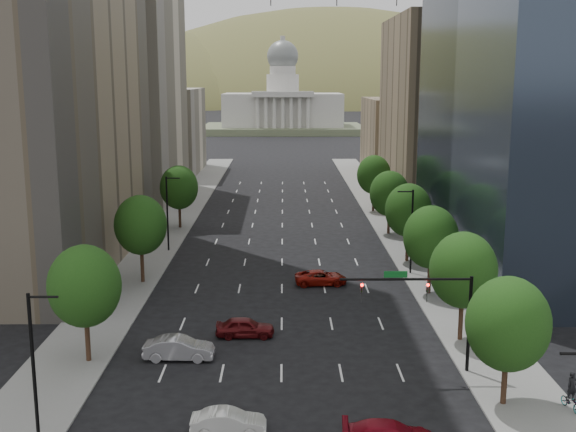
{
  "coord_description": "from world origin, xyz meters",
  "views": [
    {
      "loc": [
        0.15,
        -15.91,
        20.31
      ],
      "look_at": [
        0.57,
        46.22,
        8.0
      ],
      "focal_mm": 43.69,
      "sensor_mm": 36.0,
      "label": 1
    }
  ],
  "objects_px": {
    "car_maroon": "(245,327)",
    "cyclist": "(571,397)",
    "capitol": "(283,109)",
    "traffic_signal": "(434,302)",
    "car_white": "(228,422)",
    "car_red_far": "(321,278)",
    "car_silver": "(179,348)"
  },
  "relations": [
    {
      "from": "car_red_far",
      "to": "cyclist",
      "type": "distance_m",
      "value": 30.61
    },
    {
      "from": "traffic_signal",
      "to": "car_silver",
      "type": "distance_m",
      "value": 18.72
    },
    {
      "from": "capitol",
      "to": "car_red_far",
      "type": "xyz_separation_m",
      "value": [
        3.91,
        -198.39,
        -7.85
      ]
    },
    {
      "from": "car_maroon",
      "to": "cyclist",
      "type": "bearing_deg",
      "value": -122.5
    },
    {
      "from": "capitol",
      "to": "car_silver",
      "type": "xyz_separation_m",
      "value": [
        -7.51,
        -217.19,
        -7.73
      ]
    },
    {
      "from": "capitol",
      "to": "car_maroon",
      "type": "bearing_deg",
      "value": -90.78
    },
    {
      "from": "capitol",
      "to": "car_silver",
      "type": "relative_size",
      "value": 11.68
    },
    {
      "from": "car_white",
      "to": "cyclist",
      "type": "distance_m",
      "value": 21.09
    },
    {
      "from": "cyclist",
      "to": "car_silver",
      "type": "bearing_deg",
      "value": 147.67
    },
    {
      "from": "car_red_far",
      "to": "car_white",
      "type": "bearing_deg",
      "value": 162.6
    },
    {
      "from": "car_maroon",
      "to": "cyclist",
      "type": "height_order",
      "value": "cyclist"
    },
    {
      "from": "traffic_signal",
      "to": "car_red_far",
      "type": "relative_size",
      "value": 1.75
    },
    {
      "from": "car_white",
      "to": "cyclist",
      "type": "bearing_deg",
      "value": -83.8
    },
    {
      "from": "capitol",
      "to": "traffic_signal",
      "type": "bearing_deg",
      "value": -87.26
    },
    {
      "from": "traffic_signal",
      "to": "car_silver",
      "type": "xyz_separation_m",
      "value": [
        -18.04,
        2.52,
        -4.33
      ]
    },
    {
      "from": "traffic_signal",
      "to": "car_silver",
      "type": "height_order",
      "value": "traffic_signal"
    },
    {
      "from": "car_silver",
      "to": "cyclist",
      "type": "distance_m",
      "value": 26.76
    },
    {
      "from": "car_silver",
      "to": "car_red_far",
      "type": "relative_size",
      "value": 0.98
    },
    {
      "from": "capitol",
      "to": "car_red_far",
      "type": "bearing_deg",
      "value": -88.87
    },
    {
      "from": "cyclist",
      "to": "car_white",
      "type": "bearing_deg",
      "value": 173.0
    },
    {
      "from": "car_silver",
      "to": "car_red_far",
      "type": "height_order",
      "value": "car_silver"
    },
    {
      "from": "car_maroon",
      "to": "car_red_far",
      "type": "bearing_deg",
      "value": -26.12
    },
    {
      "from": "car_silver",
      "to": "car_white",
      "type": "bearing_deg",
      "value": -156.69
    },
    {
      "from": "traffic_signal",
      "to": "car_red_far",
      "type": "height_order",
      "value": "traffic_signal"
    },
    {
      "from": "capitol",
      "to": "car_silver",
      "type": "distance_m",
      "value": 217.45
    },
    {
      "from": "traffic_signal",
      "to": "capitol",
      "type": "xyz_separation_m",
      "value": [
        -10.53,
        219.71,
        3.4
      ]
    },
    {
      "from": "capitol",
      "to": "cyclist",
      "type": "relative_size",
      "value": 24.26
    },
    {
      "from": "car_maroon",
      "to": "car_silver",
      "type": "distance_m",
      "value": 6.44
    },
    {
      "from": "capitol",
      "to": "car_white",
      "type": "distance_m",
      "value": 228.34
    },
    {
      "from": "capitol",
      "to": "car_maroon",
      "type": "xyz_separation_m",
      "value": [
        -2.91,
        -212.68,
        -7.78
      ]
    },
    {
      "from": "capitol",
      "to": "cyclist",
      "type": "height_order",
      "value": "capitol"
    },
    {
      "from": "traffic_signal",
      "to": "car_white",
      "type": "distance_m",
      "value": 16.61
    }
  ]
}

